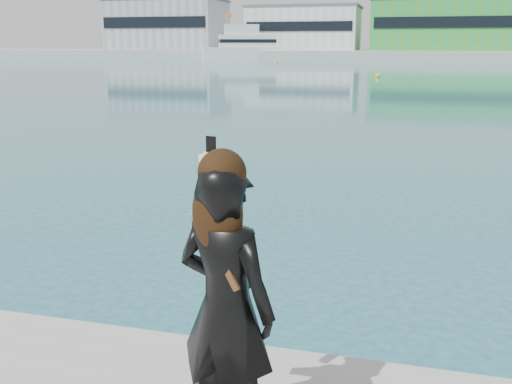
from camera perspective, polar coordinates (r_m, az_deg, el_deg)
far_quay at (r=133.17m, az=14.57°, el=13.13°), size 320.00×40.00×2.00m
warehouse_grey_left at (r=142.84m, az=-8.83°, el=16.20°), size 26.52×16.36×11.50m
warehouse_white at (r=133.26m, az=4.86°, el=16.01°), size 24.48×15.35×9.50m
warehouse_green at (r=131.35m, az=18.36°, el=15.59°), size 30.60×16.36×10.50m
flagpole_left at (r=130.28m, az=-2.89°, el=15.98°), size 1.28×0.16×8.00m
motor_yacht at (r=119.54m, az=-0.65°, el=14.25°), size 20.66×12.98×9.37m
buoy_near at (r=59.89m, az=12.05°, el=11.14°), size 0.50×0.50×0.50m
buoy_far at (r=104.23m, az=2.10°, el=12.76°), size 0.50×0.50×0.50m
woman at (r=3.45m, az=-3.07°, el=-10.72°), size 0.75×0.60×1.90m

